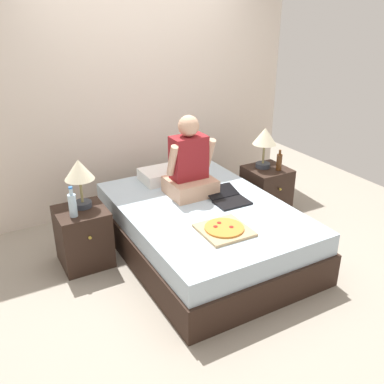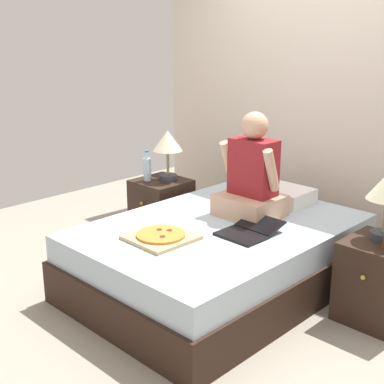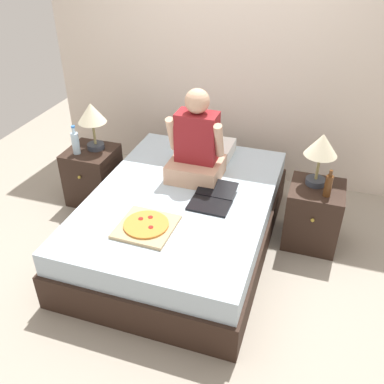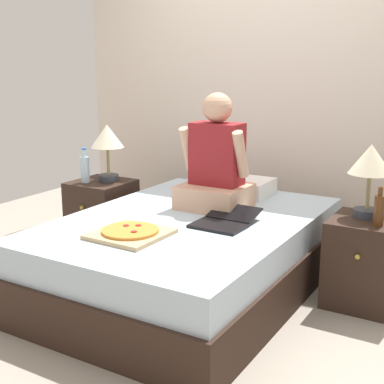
{
  "view_description": "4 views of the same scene",
  "coord_description": "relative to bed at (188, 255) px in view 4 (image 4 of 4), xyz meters",
  "views": [
    {
      "loc": [
        -1.83,
        -3.05,
        2.25
      ],
      "look_at": [
        -0.14,
        -0.03,
        0.68
      ],
      "focal_mm": 40.0,
      "sensor_mm": 36.0,
      "label": 1
    },
    {
      "loc": [
        2.38,
        -2.72,
        1.84
      ],
      "look_at": [
        -0.15,
        -0.14,
        0.74
      ],
      "focal_mm": 50.0,
      "sensor_mm": 36.0,
      "label": 2
    },
    {
      "loc": [
        0.99,
        -2.72,
        2.41
      ],
      "look_at": [
        0.14,
        -0.15,
        0.65
      ],
      "focal_mm": 40.0,
      "sensor_mm": 36.0,
      "label": 3
    },
    {
      "loc": [
        1.71,
        -2.82,
        1.47
      ],
      "look_at": [
        0.14,
        -0.18,
        0.72
      ],
      "focal_mm": 50.0,
      "sensor_mm": 36.0,
      "label": 4
    }
  ],
  "objects": [
    {
      "name": "lamp_on_right_nightstand",
      "position": [
        1.02,
        0.43,
        0.63
      ],
      "size": [
        0.26,
        0.26,
        0.45
      ],
      "color": "#333842",
      "rests_on": "nightstand_right"
    },
    {
      "name": "beer_bottle",
      "position": [
        1.12,
        0.28,
        0.4
      ],
      "size": [
        0.06,
        0.06,
        0.23
      ],
      "color": "#512D14",
      "rests_on": "nightstand_right"
    },
    {
      "name": "lamp_on_left_nightstand",
      "position": [
        -1.01,
        0.43,
        0.63
      ],
      "size": [
        0.26,
        0.26,
        0.45
      ],
      "color": "#333842",
      "rests_on": "nightstand_left"
    },
    {
      "name": "person_seated",
      "position": [
        0.03,
        0.32,
        0.54
      ],
      "size": [
        0.47,
        0.4,
        0.78
      ],
      "color": "tan",
      "rests_on": "bed"
    },
    {
      "name": "pillow",
      "position": [
        -0.02,
        0.75,
        0.31
      ],
      "size": [
        0.52,
        0.34,
        0.12
      ],
      "primitive_type": "cube",
      "color": "white",
      "rests_on": "bed"
    },
    {
      "name": "ground_plane",
      "position": [
        0.0,
        0.0,
        -0.24
      ],
      "size": [
        5.73,
        5.73,
        0.0
      ],
      "primitive_type": "plane",
      "color": "#9E9384"
    },
    {
      "name": "water_bottle",
      "position": [
        -1.13,
        0.29,
        0.41
      ],
      "size": [
        0.07,
        0.07,
        0.28
      ],
      "color": "silver",
      "rests_on": "nightstand_left"
    },
    {
      "name": "wall_back",
      "position": [
        0.0,
        1.39,
        1.01
      ],
      "size": [
        3.73,
        0.12,
        2.5
      ],
      "primitive_type": "cube",
      "color": "beige",
      "rests_on": "ground"
    },
    {
      "name": "nightstand_right",
      "position": [
        1.05,
        0.38,
        0.03
      ],
      "size": [
        0.44,
        0.47,
        0.54
      ],
      "color": "black",
      "rests_on": "ground"
    },
    {
      "name": "laptop",
      "position": [
        0.26,
        -0.02,
        0.27
      ],
      "size": [
        0.33,
        0.42,
        0.07
      ],
      "color": "black",
      "rests_on": "bed"
    },
    {
      "name": "bed",
      "position": [
        0.0,
        0.0,
        0.0
      ],
      "size": [
        1.46,
        2.06,
        0.5
      ],
      "color": "black",
      "rests_on": "ground"
    },
    {
      "name": "nightstand_left",
      "position": [
        -1.05,
        0.38,
        0.03
      ],
      "size": [
        0.44,
        0.47,
        0.54
      ],
      "color": "black",
      "rests_on": "ground"
    },
    {
      "name": "pizza_box",
      "position": [
        -0.09,
        -0.49,
        0.27
      ],
      "size": [
        0.41,
        0.41,
        0.05
      ],
      "color": "tan",
      "rests_on": "bed"
    }
  ]
}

